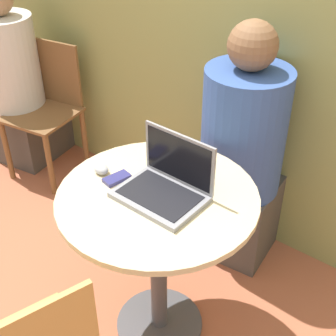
% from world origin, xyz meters
% --- Properties ---
extents(ground_plane, '(12.00, 12.00, 0.00)m').
position_xyz_m(ground_plane, '(0.00, 0.00, 0.00)').
color(ground_plane, '#B26042').
extents(back_wall, '(7.00, 0.05, 2.60)m').
position_xyz_m(back_wall, '(0.00, 0.88, 1.30)').
color(back_wall, '#939956').
rests_on(back_wall, ground_plane).
extents(round_table, '(0.77, 0.77, 0.77)m').
position_xyz_m(round_table, '(0.00, 0.00, 0.58)').
color(round_table, '#4C4C51').
rests_on(round_table, ground_plane).
extents(laptop, '(0.32, 0.24, 0.23)m').
position_xyz_m(laptop, '(0.02, 0.02, 0.82)').
color(laptop, gray).
rests_on(laptop, round_table).
extents(cell_phone, '(0.08, 0.11, 0.02)m').
position_xyz_m(cell_phone, '(-0.18, -0.02, 0.78)').
color(cell_phone, navy).
rests_on(cell_phone, round_table).
extents(computer_mouse, '(0.06, 0.05, 0.04)m').
position_xyz_m(computer_mouse, '(-0.26, -0.03, 0.79)').
color(computer_mouse, '#B2B2B7').
rests_on(computer_mouse, round_table).
extents(person_seated, '(0.43, 0.63, 1.27)m').
position_xyz_m(person_seated, '(-0.01, 0.70, 0.53)').
color(person_seated, '#4C4742').
rests_on(person_seated, ground_plane).
extents(chair_background, '(0.46, 0.46, 0.86)m').
position_xyz_m(chair_background, '(-1.38, 0.58, 0.45)').
color(chair_background, brown).
rests_on(chair_background, ground_plane).
extents(person_background, '(0.44, 0.61, 1.22)m').
position_xyz_m(person_background, '(-1.63, 0.57, 0.50)').
color(person_background, '#4C4742').
rests_on(person_background, ground_plane).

